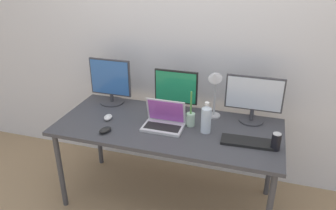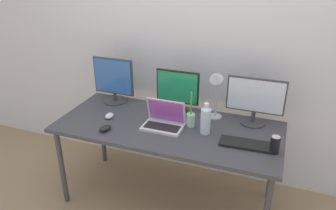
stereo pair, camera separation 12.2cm
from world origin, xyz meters
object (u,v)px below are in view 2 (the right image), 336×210
laptop_silver (164,121)px  mouse_by_keyboard (109,116)px  keyboard_main (246,144)px  bamboo_vase (191,119)px  soda_can_near_keyboard (275,145)px  desk_lamp (216,86)px  work_desk (168,132)px  monitor_center (178,91)px  monitor_left (114,80)px  monitor_right (255,100)px  water_bottle (206,120)px  mouse_by_laptop (105,128)px

laptop_silver → mouse_by_keyboard: size_ratio=3.16×
keyboard_main → bamboo_vase: bamboo_vase is taller
soda_can_near_keyboard → desk_lamp: size_ratio=0.29×
bamboo_vase → desk_lamp: 0.32m
work_desk → monitor_center: bearing=92.1°
monitor_left → monitor_right: monitor_left is taller
monitor_left → desk_lamp: size_ratio=0.95×
work_desk → water_bottle: bearing=-1.8°
laptop_silver → mouse_by_laptop: 0.46m
monitor_right → water_bottle: (-0.32, -0.28, -0.10)m
water_bottle → bamboo_vase: (-0.13, 0.07, -0.05)m
work_desk → bamboo_vase: size_ratio=6.12×
monitor_right → soda_can_near_keyboard: (0.19, -0.38, -0.15)m
monitor_right → laptop_silver: size_ratio=1.43×
monitor_center → monitor_left: bearing=178.6°
keyboard_main → bamboo_vase: size_ratio=1.27×
mouse_by_laptop → keyboard_main: bearing=29.0°
desk_lamp → monitor_center: bearing=175.0°
mouse_by_laptop → monitor_left: bearing=131.0°
water_bottle → soda_can_near_keyboard: size_ratio=1.96×
mouse_by_keyboard → monitor_left: bearing=101.0°
mouse_by_keyboard → bamboo_vase: size_ratio=0.34×
monitor_left → soda_can_near_keyboard: bearing=-14.8°
water_bottle → monitor_left: bearing=163.2°
mouse_by_laptop → desk_lamp: 0.92m
monitor_left → desk_lamp: desk_lamp is taller
mouse_by_keyboard → mouse_by_laptop: bearing=-78.4°
monitor_left → bamboo_vase: 0.83m
mouse_by_keyboard → work_desk: bearing=-4.9°
mouse_by_keyboard → monitor_center: bearing=21.4°
mouse_by_laptop → soda_can_near_keyboard: (1.24, 0.13, 0.04)m
desk_lamp → monitor_right: bearing=8.3°
monitor_right → water_bottle: monitor_right is taller
water_bottle → bamboo_vase: bearing=154.2°
monitor_center → bamboo_vase: (0.18, -0.20, -0.14)m
soda_can_near_keyboard → bamboo_vase: bamboo_vase is taller
laptop_silver → water_bottle: bearing=3.2°
work_desk → mouse_by_keyboard: (-0.50, -0.04, 0.08)m
monitor_left → soda_can_near_keyboard: 1.49m
monitor_left → mouse_by_keyboard: size_ratio=4.13×
work_desk → mouse_by_keyboard: 0.51m
monitor_right → mouse_by_laptop: (-1.05, -0.51, -0.19)m
monitor_left → mouse_by_keyboard: (0.12, -0.31, -0.19)m
work_desk → soda_can_near_keyboard: (0.81, -0.11, 0.12)m
desk_lamp → mouse_by_laptop: bearing=-147.7°
mouse_by_keyboard → keyboard_main: bearing=-11.7°
soda_can_near_keyboard → desk_lamp: 0.64m
desk_lamp → soda_can_near_keyboard: bearing=-34.1°
monitor_left → monitor_center: bearing=-1.4°
monitor_center → laptop_silver: (-0.01, -0.28, -0.15)m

